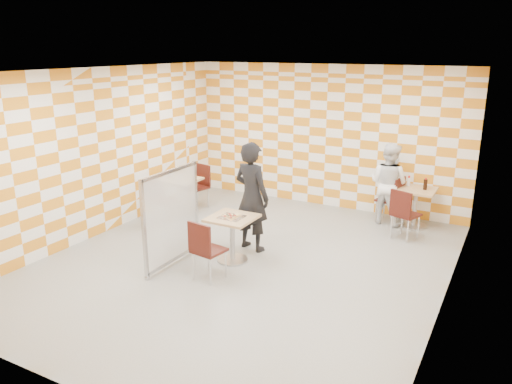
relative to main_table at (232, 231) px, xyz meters
The scene contains 15 objects.
room_shell 1.16m from the main_table, 68.50° to the left, with size 7.00×7.00×7.00m.
main_table is the anchor object (origin of this frame).
second_table 3.78m from the main_table, 53.48° to the left, with size 0.70×0.70×0.75m.
empty_table 2.61m from the main_table, 144.58° to the left, with size 0.70×0.70×0.75m.
chair_main_front 0.81m from the main_table, 88.83° to the right, with size 0.48×0.49×0.92m.
chair_second_front 3.13m from the main_table, 45.52° to the left, with size 0.55×0.55×0.92m.
chair_second_side 3.55m from the main_table, 58.88° to the left, with size 0.51×0.50×0.92m.
chair_empty_near 2.25m from the main_table, 160.35° to the left, with size 0.43×0.44×0.92m.
chair_empty_far 2.94m from the main_table, 134.61° to the left, with size 0.50×0.51×0.92m.
partition 0.98m from the main_table, 144.58° to the right, with size 0.08×1.38×1.55m.
man_dark 0.73m from the main_table, 87.22° to the left, with size 0.68×0.44×1.86m, color black.
man_white 3.47m from the main_table, 60.09° to the left, with size 0.77×0.60×1.59m, color white.
pizza_on_foil 0.26m from the main_table, 90.13° to the right, with size 0.40×0.40×0.04m.
sport_bottle 3.81m from the main_table, 57.02° to the left, with size 0.06×0.06×0.20m.
soda_bottle 3.90m from the main_table, 51.95° to the left, with size 0.07×0.07×0.23m.
Camera 1 is at (3.65, -6.39, 3.35)m, focal length 35.00 mm.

